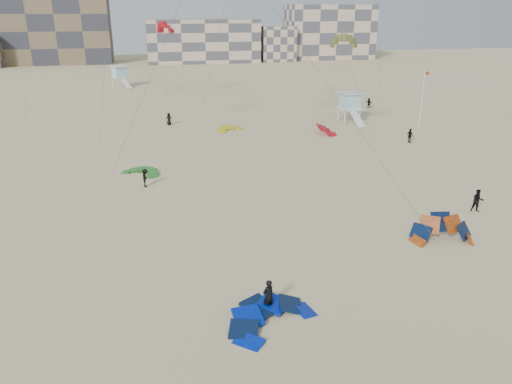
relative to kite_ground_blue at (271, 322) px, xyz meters
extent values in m
plane|color=beige|center=(1.91, 2.30, 0.00)|extent=(320.00, 320.00, 0.00)
imported|color=black|center=(0.07, 0.94, 0.91)|extent=(0.77, 0.64, 1.81)
imported|color=black|center=(18.96, 10.66, 0.89)|extent=(1.05, 0.93, 1.78)
imported|color=black|center=(-5.91, 21.97, 0.81)|extent=(0.75, 1.12, 1.62)
imported|color=black|center=(24.42, 31.14, 0.83)|extent=(0.66, 1.05, 1.67)
imported|color=black|center=(-2.55, 46.78, 0.82)|extent=(0.83, 0.56, 1.64)
imported|color=black|center=(28.96, 52.56, 0.78)|extent=(1.01, 1.50, 1.56)
cylinder|color=#3F3F3F|center=(-4.26, 20.93, 10.80)|extent=(9.10, 3.27, 19.61)
cylinder|color=#3F3F3F|center=(9.13, 19.67, 9.42)|extent=(5.20, 30.64, 16.87)
cylinder|color=#3F3F3F|center=(-9.29, 33.97, 8.95)|extent=(2.26, 4.44, 15.92)
cylinder|color=#3F3F3F|center=(4.33, 45.35, 12.14)|extent=(3.98, 11.13, 22.28)
cylinder|color=#3F3F3F|center=(17.88, 31.99, 6.11)|extent=(2.64, 3.57, 10.23)
cylinder|color=#3F3F3F|center=(30.90, 55.61, 11.66)|extent=(2.05, 2.48, 21.32)
cylinder|color=#3F3F3F|center=(-20.10, 51.35, 10.84)|extent=(1.62, 5.97, 19.68)
cylinder|color=#3F3F3F|center=(9.45, 61.57, 14.30)|extent=(5.10, 7.88, 26.61)
cylinder|color=#3F3F3F|center=(-1.86, 62.66, 6.36)|extent=(0.77, 8.07, 10.73)
cube|color=white|center=(21.84, 43.41, 1.86)|extent=(2.95, 2.95, 0.14)
cube|color=#A7DAE5|center=(21.84, 43.41, 2.93)|extent=(2.42, 2.42, 1.99)
cube|color=white|center=(21.84, 43.41, 4.00)|extent=(3.06, 3.06, 0.16)
cube|color=white|center=(21.84, 40.72, 0.90)|extent=(1.16, 2.88, 1.65)
cube|color=white|center=(-10.16, 84.10, 1.91)|extent=(3.85, 3.85, 0.14)
cube|color=#A7DAE5|center=(-10.16, 84.10, 3.01)|extent=(3.16, 3.16, 2.05)
cube|color=white|center=(-10.16, 84.10, 4.11)|extent=(3.98, 3.98, 0.16)
cube|color=white|center=(-10.16, 81.34, 0.92)|extent=(2.22, 3.05, 1.69)
cylinder|color=white|center=(28.59, 36.46, 3.86)|extent=(0.10, 0.10, 7.73)
cube|color=#AE3617|center=(28.88, 36.46, 7.24)|extent=(0.58, 0.02, 0.39)
cube|color=brown|center=(-28.09, 136.30, 9.00)|extent=(28.00, 14.00, 18.00)
cube|color=beige|center=(11.91, 132.30, 6.00)|extent=(32.00, 16.00, 12.00)
cube|color=beige|center=(51.91, 134.30, 8.00)|extent=(26.00, 14.00, 16.00)
cube|color=beige|center=(33.91, 130.30, 5.00)|extent=(10.00, 10.00, 10.00)
camera|label=1|loc=(-5.26, -20.50, 14.68)|focal=35.00mm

